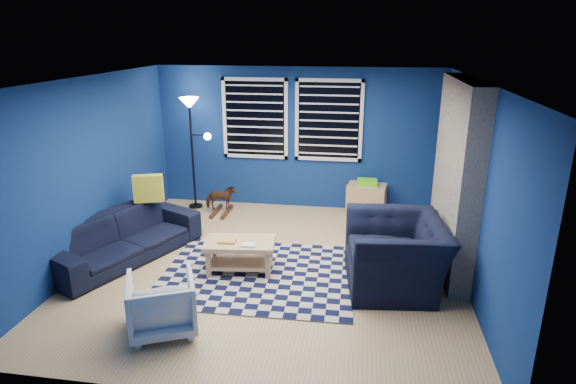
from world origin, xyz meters
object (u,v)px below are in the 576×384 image
object	(u,v)px
armchair_bent	(162,303)
floor_lamp	(191,118)
rocking_horse	(221,198)
cabinet	(366,199)
tv	(446,141)
coffee_table	(240,250)
sofa	(123,237)
armchair_big	(396,254)

from	to	relation	value
armchair_bent	floor_lamp	bearing A→B (deg)	-100.17
rocking_horse	cabinet	size ratio (longest dim) A/B	0.73
tv	coffee_table	distance (m)	3.74
floor_lamp	rocking_horse	bearing A→B (deg)	-25.15
cabinet	floor_lamp	xyz separation A→B (m)	(-3.07, -0.11, 1.35)
sofa	armchair_bent	xyz separation A→B (m)	(1.23, -1.56, -0.01)
armchair_big	rocking_horse	bearing A→B (deg)	-132.75
armchair_big	cabinet	size ratio (longest dim) A/B	1.86
sofa	floor_lamp	xyz separation A→B (m)	(0.29, 2.19, 1.30)
rocking_horse	tv	bearing A→B (deg)	-107.99
cabinet	tv	bearing A→B (deg)	-3.35
sofa	cabinet	world-z (taller)	sofa
tv	floor_lamp	bearing A→B (deg)	178.07
armchair_big	cabinet	world-z (taller)	armchair_big
sofa	armchair_big	distance (m)	3.72
rocking_horse	coffee_table	distance (m)	2.24
armchair_big	rocking_horse	xyz separation A→B (m)	(-2.88, 2.12, -0.14)
armchair_big	floor_lamp	world-z (taller)	floor_lamp
armchair_big	floor_lamp	xyz separation A→B (m)	(-3.42, 2.37, 1.20)
sofa	rocking_horse	bearing A→B (deg)	1.04
tv	rocking_horse	xyz separation A→B (m)	(-3.71, -0.11, -1.11)
sofa	floor_lamp	size ratio (longest dim) A/B	1.12
armchair_big	cabinet	bearing A→B (deg)	-178.27
armchair_bent	floor_lamp	world-z (taller)	floor_lamp
armchair_bent	rocking_horse	xyz separation A→B (m)	(-0.39, 3.49, -0.03)
tv	armchair_bent	distance (m)	5.02
rocking_horse	cabinet	xyz separation A→B (m)	(2.52, 0.36, -0.01)
armchair_big	floor_lamp	distance (m)	4.33
sofa	cabinet	xyz separation A→B (m)	(3.36, 2.30, -0.04)
cabinet	coffee_table	bearing A→B (deg)	-115.66
sofa	rocking_horse	distance (m)	2.11
rocking_horse	coffee_table	bearing A→B (deg)	-176.80
coffee_table	floor_lamp	xyz separation A→B (m)	(-1.42, 2.32, 1.31)
armchair_big	armchair_bent	bearing A→B (deg)	-67.43
tv	armchair_big	size ratio (longest dim) A/B	0.76
sofa	armchair_bent	size ratio (longest dim) A/B	3.19
tv	armchair_big	world-z (taller)	tv
sofa	tv	bearing A→B (deg)	-41.39
tv	sofa	size ratio (longest dim) A/B	0.45
armchair_bent	coffee_table	size ratio (longest dim) A/B	0.72
armchair_big	coffee_table	world-z (taller)	armchair_big
sofa	armchair_bent	bearing A→B (deg)	-117.37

